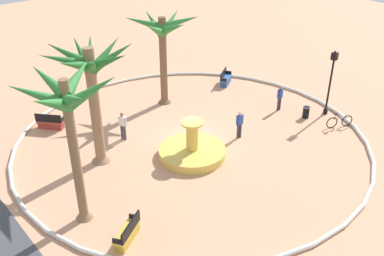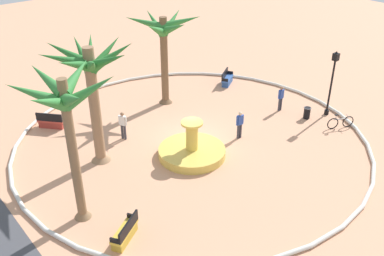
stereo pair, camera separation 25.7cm
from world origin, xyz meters
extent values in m
plane|color=tan|center=(0.00, 0.00, 0.00)|extent=(80.00, 80.00, 0.00)
torus|color=silver|center=(0.00, 0.00, 0.10)|extent=(19.64, 19.64, 0.20)
cylinder|color=gold|center=(-1.37, 1.16, 0.23)|extent=(3.56, 3.56, 0.45)
cylinder|color=#19567F|center=(-1.37, 1.16, 0.19)|extent=(3.13, 3.13, 0.34)
cylinder|color=gold|center=(-1.37, 1.16, 1.19)|extent=(0.64, 0.64, 1.49)
cylinder|color=#F1C954|center=(-1.37, 1.16, 2.00)|extent=(1.14, 1.14, 0.12)
cylinder|color=#8E6B4C|center=(1.39, 5.06, 3.07)|extent=(0.53, 0.53, 6.14)
cone|color=#8E6B4C|center=(1.39, 5.06, 0.25)|extent=(1.02, 1.02, 0.50)
cone|color=#28702D|center=(2.38, 4.91, 5.53)|extent=(2.36, 0.90, 1.70)
cone|color=#28702D|center=(2.32, 5.63, 5.72)|extent=(2.33, 1.73, 1.36)
cone|color=#28702D|center=(1.64, 6.13, 5.72)|extent=(1.09, 2.46, 1.37)
cone|color=#28702D|center=(0.87, 6.01, 5.67)|extent=(1.63, 2.36, 1.44)
cone|color=#28702D|center=(0.39, 5.45, 5.66)|extent=(2.42, 1.38, 1.46)
cone|color=#28702D|center=(0.38, 4.68, 5.66)|extent=(2.42, 1.36, 1.46)
cone|color=#28702D|center=(1.00, 4.10, 5.58)|extent=(1.40, 2.38, 1.60)
cone|color=#28702D|center=(1.62, 4.08, 5.53)|extent=(1.08, 2.37, 1.69)
cone|color=#28702D|center=(2.25, 4.52, 5.55)|extent=(2.26, 1.71, 1.66)
cylinder|color=brown|center=(4.81, -1.75, 2.85)|extent=(0.47, 0.47, 5.70)
cone|color=brown|center=(4.81, -1.75, 0.25)|extent=(0.89, 0.89, 0.50)
cone|color=#337F38|center=(5.82, -1.87, 5.13)|extent=(2.36, 0.82, 1.62)
cone|color=#337F38|center=(5.50, -0.87, 5.38)|extent=(1.92, 2.24, 1.18)
cone|color=#337F38|center=(4.28, -0.83, 5.20)|extent=(1.66, 2.32, 1.50)
cone|color=#337F38|center=(3.73, -1.73, 5.26)|extent=(2.39, 0.62, 1.40)
cone|color=#337F38|center=(4.13, -2.66, 5.41)|extent=(1.90, 2.25, 1.13)
cone|color=#337F38|center=(5.21, -2.71, 5.17)|extent=(1.42, 2.37, 1.56)
cylinder|color=brown|center=(-2.06, 7.91, 3.22)|extent=(0.39, 0.39, 6.44)
cone|color=brown|center=(-2.06, 7.91, 0.25)|extent=(0.74, 0.74, 0.50)
cone|color=#337F38|center=(-1.03, 8.05, 6.12)|extent=(2.29, 0.87, 1.17)
cone|color=#337F38|center=(-1.66, 8.78, 5.94)|extent=(1.41, 2.21, 1.49)
cone|color=#337F38|center=(-2.58, 8.70, 5.92)|extent=(1.65, 2.12, 1.53)
cone|color=#337F38|center=(-3.04, 8.04, 6.01)|extent=(2.26, 0.85, 1.38)
cone|color=#337F38|center=(-2.56, 7.11, 5.90)|extent=(1.62, 2.13, 1.55)
cone|color=#337F38|center=(-1.44, 7.07, 6.13)|extent=(1.77, 2.13, 1.15)
cube|color=#335BA8|center=(4.38, -7.05, 0.45)|extent=(1.27, 1.62, 0.12)
cube|color=black|center=(4.56, -6.94, 0.75)|extent=(0.91, 1.40, 0.50)
cube|color=#2B4E8F|center=(4.38, -7.05, 0.20)|extent=(1.17, 1.49, 0.39)
cube|color=black|center=(4.78, -7.69, 0.59)|extent=(0.42, 0.31, 0.24)
cube|color=black|center=(3.99, -6.41, 0.59)|extent=(0.42, 0.31, 0.24)
cube|color=#B73D33|center=(6.43, 5.49, 0.45)|extent=(1.54, 1.42, 0.12)
cube|color=black|center=(6.29, 5.65, 0.75)|extent=(1.27, 1.10, 0.50)
cube|color=#9C342B|center=(6.43, 5.49, 0.20)|extent=(1.42, 1.31, 0.39)
cube|color=black|center=(7.00, 5.98, 0.59)|extent=(0.35, 0.39, 0.24)
cube|color=black|center=(5.85, 5.00, 0.59)|extent=(0.35, 0.39, 0.24)
cube|color=gold|center=(-4.42, 7.27, 0.45)|extent=(1.26, 1.63, 0.12)
cube|color=black|center=(-4.60, 7.16, 0.75)|extent=(0.90, 1.41, 0.50)
cube|color=gold|center=(-4.42, 7.27, 0.20)|extent=(1.16, 1.50, 0.39)
cube|color=black|center=(-4.81, 7.91, 0.59)|extent=(0.43, 0.30, 0.24)
cube|color=black|center=(-4.03, 6.63, 0.59)|extent=(0.43, 0.30, 0.24)
cylinder|color=black|center=(-3.12, -8.45, 1.79)|extent=(0.12, 0.12, 3.58)
cylinder|color=black|center=(-3.12, -8.45, 0.15)|extent=(0.28, 0.28, 0.30)
cube|color=black|center=(-3.12, -8.45, 3.80)|extent=(0.32, 0.32, 0.44)
sphere|color=#F2EDCC|center=(-3.12, -8.45, 3.80)|extent=(0.22, 0.22, 0.22)
cone|color=black|center=(-3.12, -8.45, 4.08)|extent=(0.20, 0.20, 0.18)
cylinder|color=black|center=(-2.63, -7.05, 0.35)|extent=(0.40, 0.40, 0.70)
torus|color=#4C4C51|center=(-2.63, -7.05, 0.70)|extent=(0.46, 0.46, 0.06)
torus|color=black|center=(-4.89, -7.99, 0.36)|extent=(0.37, 0.67, 0.72)
torus|color=black|center=(-4.45, -7.09, 0.36)|extent=(0.37, 0.67, 0.72)
cylinder|color=#99999E|center=(-4.67, -7.54, 0.59)|extent=(0.47, 0.87, 0.05)
cylinder|color=#99999E|center=(-4.52, -7.22, 0.74)|extent=(0.04, 0.04, 0.30)
cube|color=black|center=(-4.52, -7.22, 0.91)|extent=(0.18, 0.22, 0.06)
cylinder|color=#99999E|center=(-4.87, -7.94, 0.73)|extent=(0.41, 0.22, 0.03)
cylinder|color=#33333D|center=(-0.85, -6.70, 0.44)|extent=(0.14, 0.14, 0.87)
cylinder|color=#33333D|center=(-0.86, -6.53, 0.44)|extent=(0.14, 0.14, 0.87)
cube|color=#2D4CA5|center=(-0.86, -6.62, 1.15)|extent=(0.22, 0.35, 0.56)
sphere|color=#9E7051|center=(-0.86, -6.62, 1.55)|extent=(0.22, 0.22, 0.22)
cylinder|color=#2D4CA5|center=(-0.84, -6.83, 1.15)|extent=(0.09, 0.09, 0.53)
cylinder|color=#2D4CA5|center=(-0.87, -6.40, 1.15)|extent=(0.09, 0.09, 0.53)
cylinder|color=#33333D|center=(2.57, 2.99, 0.45)|extent=(0.14, 0.14, 0.90)
cylinder|color=#33333D|center=(2.41, 2.92, 0.45)|extent=(0.14, 0.14, 0.90)
cube|color=white|center=(2.49, 2.95, 1.18)|extent=(0.39, 0.32, 0.56)
sphere|color=#9E7051|center=(2.49, 2.95, 1.58)|extent=(0.22, 0.22, 0.22)
cylinder|color=white|center=(2.69, 3.05, 1.18)|extent=(0.09, 0.09, 0.53)
cylinder|color=white|center=(2.29, 2.86, 1.18)|extent=(0.09, 0.09, 0.53)
cylinder|color=#33333D|center=(-1.64, -2.22, 0.44)|extent=(0.14, 0.14, 0.87)
cylinder|color=#33333D|center=(-1.62, -2.04, 0.44)|extent=(0.14, 0.14, 0.87)
cube|color=#2D4CA5|center=(-1.63, -2.13, 1.15)|extent=(0.23, 0.35, 0.56)
sphere|color=beige|center=(-1.63, -2.13, 1.55)|extent=(0.22, 0.22, 0.22)
cylinder|color=#2D4CA5|center=(-1.65, -2.35, 1.15)|extent=(0.09, 0.09, 0.53)
cylinder|color=#2D4CA5|center=(-1.61, -1.91, 1.15)|extent=(0.09, 0.09, 0.53)
camera|label=1|loc=(-15.99, 13.79, 12.42)|focal=40.31mm
camera|label=2|loc=(-16.16, 13.60, 12.42)|focal=40.31mm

